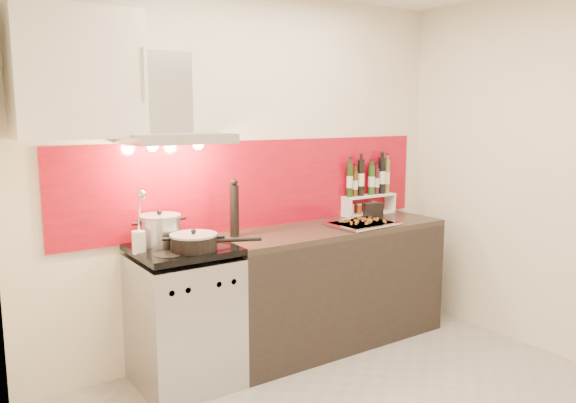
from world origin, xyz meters
TOP-DOWN VIEW (x-y plane):
  - back_wall at (0.00, 1.40)m, footprint 3.40×0.02m
  - left_wall at (-1.70, 0.00)m, footprint 0.02×2.80m
  - right_wall at (1.70, 0.00)m, footprint 0.02×2.80m
  - backsplash at (0.05, 1.39)m, footprint 3.00×0.02m
  - range_stove at (-0.70, 1.10)m, footprint 0.60×0.60m
  - counter at (0.50, 1.10)m, footprint 1.80×0.60m
  - range_hood at (-0.70, 1.24)m, footprint 0.62×0.50m
  - upper_cabinet at (-1.25, 1.22)m, footprint 0.70×0.35m
  - stock_pot at (-0.80, 1.20)m, footprint 0.27×0.27m
  - saute_pan at (-0.68, 0.96)m, footprint 0.53×0.32m
  - utensil_jar at (-0.97, 1.10)m, footprint 0.08×0.12m
  - pepper_mill at (-0.27, 1.20)m, footprint 0.06×0.06m
  - step_shelf at (1.07, 1.33)m, footprint 0.51×0.14m
  - caddy_box at (0.98, 1.17)m, footprint 0.16×0.11m
  - baking_tray at (0.71, 1.00)m, footprint 0.50×0.40m

SIDE VIEW (x-z plane):
  - range_stove at x=-0.70m, z-range -0.01..0.90m
  - counter at x=0.50m, z-range 0.00..0.90m
  - baking_tray at x=0.71m, z-range 0.90..0.93m
  - caddy_box at x=0.98m, z-range 0.90..1.02m
  - saute_pan at x=-0.68m, z-range 0.89..1.03m
  - stock_pot at x=-0.80m, z-range 0.89..1.12m
  - utensil_jar at x=-0.97m, z-range 0.82..1.21m
  - pepper_mill at x=-0.27m, z-range 0.89..1.29m
  - step_shelf at x=1.07m, z-range 0.88..1.35m
  - backsplash at x=0.05m, z-range 0.90..1.54m
  - back_wall at x=0.00m, z-range 0.00..2.60m
  - left_wall at x=-1.70m, z-range 0.00..2.60m
  - right_wall at x=1.70m, z-range 0.00..2.60m
  - range_hood at x=-0.70m, z-range 1.44..2.05m
  - upper_cabinet at x=-1.25m, z-range 1.59..2.31m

